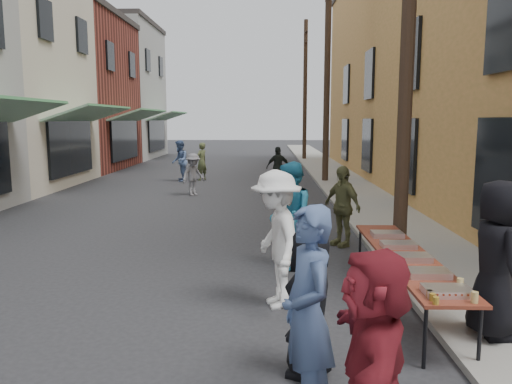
{
  "coord_description": "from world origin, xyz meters",
  "views": [
    {
      "loc": [
        1.81,
        -6.16,
        2.66
      ],
      "look_at": [
        1.61,
        3.19,
        1.3
      ],
      "focal_mm": 35.0,
      "sensor_mm": 36.0,
      "label": 1
    }
  ],
  "objects_px": {
    "serving_table": "(405,257)",
    "guest_front_c": "(290,215)",
    "utility_pole_mid": "(327,75)",
    "utility_pole_near": "(409,14)",
    "catering_tray_sausage": "(447,291)",
    "utility_pole_far": "(305,91)",
    "guest_front_a": "(310,303)",
    "server": "(496,259)"
  },
  "relations": [
    {
      "from": "serving_table",
      "to": "guest_front_c",
      "type": "distance_m",
      "value": 2.39
    },
    {
      "from": "utility_pole_mid",
      "to": "guest_front_c",
      "type": "bearing_deg",
      "value": -99.46
    },
    {
      "from": "utility_pole_near",
      "to": "guest_front_c",
      "type": "xyz_separation_m",
      "value": [
        -2.07,
        -0.4,
        -3.54
      ]
    },
    {
      "from": "catering_tray_sausage",
      "to": "utility_pole_near",
      "type": "bearing_deg",
      "value": 82.58
    },
    {
      "from": "catering_tray_sausage",
      "to": "utility_pole_far",
      "type": "bearing_deg",
      "value": 88.97
    },
    {
      "from": "utility_pole_mid",
      "to": "guest_front_a",
      "type": "bearing_deg",
      "value": -97.17
    },
    {
      "from": "utility_pole_near",
      "to": "utility_pole_mid",
      "type": "height_order",
      "value": "same"
    },
    {
      "from": "guest_front_a",
      "to": "guest_front_c",
      "type": "relative_size",
      "value": 0.81
    },
    {
      "from": "serving_table",
      "to": "server",
      "type": "xyz_separation_m",
      "value": [
        0.71,
        -1.23,
        0.32
      ]
    },
    {
      "from": "serving_table",
      "to": "guest_front_a",
      "type": "distance_m",
      "value": 2.54
    },
    {
      "from": "utility_pole_far",
      "to": "server",
      "type": "relative_size",
      "value": 4.8
    },
    {
      "from": "utility_pole_near",
      "to": "catering_tray_sausage",
      "type": "xyz_separation_m",
      "value": [
        -0.5,
        -3.84,
        -3.71
      ]
    },
    {
      "from": "guest_front_a",
      "to": "guest_front_c",
      "type": "bearing_deg",
      "value": -157.43
    },
    {
      "from": "serving_table",
      "to": "guest_front_c",
      "type": "relative_size",
      "value": 2.08
    },
    {
      "from": "utility_pole_near",
      "to": "guest_front_a",
      "type": "height_order",
      "value": "utility_pole_near"
    },
    {
      "from": "serving_table",
      "to": "utility_pole_mid",
      "type": "bearing_deg",
      "value": 87.98
    },
    {
      "from": "catering_tray_sausage",
      "to": "guest_front_c",
      "type": "xyz_separation_m",
      "value": [
        -1.57,
        3.44,
        0.17
      ]
    },
    {
      "from": "utility_pole_mid",
      "to": "serving_table",
      "type": "distance_m",
      "value": 14.7
    },
    {
      "from": "utility_pole_near",
      "to": "guest_front_a",
      "type": "distance_m",
      "value": 5.98
    },
    {
      "from": "utility_pole_far",
      "to": "guest_front_c",
      "type": "height_order",
      "value": "utility_pole_far"
    },
    {
      "from": "catering_tray_sausage",
      "to": "guest_front_c",
      "type": "bearing_deg",
      "value": 114.5
    },
    {
      "from": "utility_pole_mid",
      "to": "server",
      "type": "relative_size",
      "value": 4.8
    },
    {
      "from": "catering_tray_sausage",
      "to": "guest_front_a",
      "type": "bearing_deg",
      "value": -166.33
    },
    {
      "from": "catering_tray_sausage",
      "to": "server",
      "type": "bearing_deg",
      "value": 30.7
    },
    {
      "from": "utility_pole_near",
      "to": "utility_pole_far",
      "type": "height_order",
      "value": "same"
    },
    {
      "from": "utility_pole_far",
      "to": "serving_table",
      "type": "distance_m",
      "value": 26.47
    },
    {
      "from": "serving_table",
      "to": "guest_front_a",
      "type": "height_order",
      "value": "guest_front_a"
    },
    {
      "from": "utility_pole_near",
      "to": "catering_tray_sausage",
      "type": "relative_size",
      "value": 18.0
    },
    {
      "from": "utility_pole_far",
      "to": "catering_tray_sausage",
      "type": "bearing_deg",
      "value": -91.03
    },
    {
      "from": "utility_pole_near",
      "to": "server",
      "type": "height_order",
      "value": "utility_pole_near"
    },
    {
      "from": "guest_front_a",
      "to": "utility_pole_far",
      "type": "bearing_deg",
      "value": -161.97
    },
    {
      "from": "serving_table",
      "to": "server",
      "type": "distance_m",
      "value": 1.46
    },
    {
      "from": "utility_pole_mid",
      "to": "utility_pole_far",
      "type": "height_order",
      "value": "same"
    },
    {
      "from": "serving_table",
      "to": "guest_front_a",
      "type": "xyz_separation_m",
      "value": [
        -1.54,
        -2.02,
        0.07
      ]
    },
    {
      "from": "catering_tray_sausage",
      "to": "serving_table",
      "type": "bearing_deg",
      "value": 90.0
    },
    {
      "from": "catering_tray_sausage",
      "to": "guest_front_c",
      "type": "relative_size",
      "value": 0.26
    },
    {
      "from": "utility_pole_near",
      "to": "serving_table",
      "type": "bearing_deg",
      "value": -102.86
    },
    {
      "from": "guest_front_a",
      "to": "utility_pole_mid",
      "type": "bearing_deg",
      "value": -165.01
    },
    {
      "from": "catering_tray_sausage",
      "to": "guest_front_a",
      "type": "xyz_separation_m",
      "value": [
        -1.54,
        -0.37,
        -0.01
      ]
    },
    {
      "from": "catering_tray_sausage",
      "to": "server",
      "type": "relative_size",
      "value": 0.27
    },
    {
      "from": "utility_pole_mid",
      "to": "guest_front_a",
      "type": "relative_size",
      "value": 5.76
    },
    {
      "from": "utility_pole_near",
      "to": "serving_table",
      "type": "xyz_separation_m",
      "value": [
        -0.5,
        -2.19,
        -3.79
      ]
    }
  ]
}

